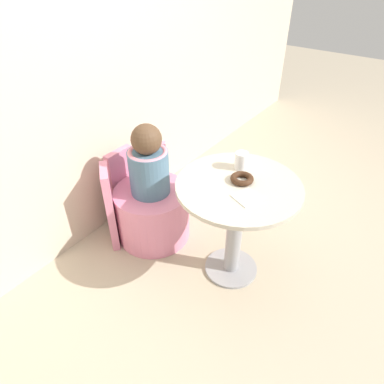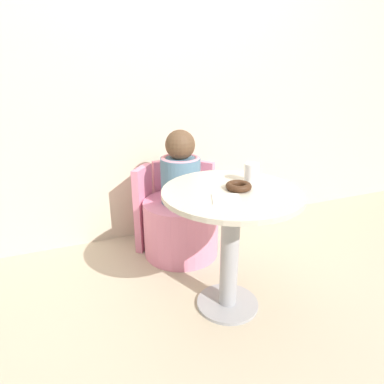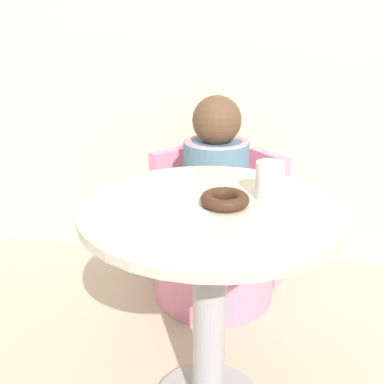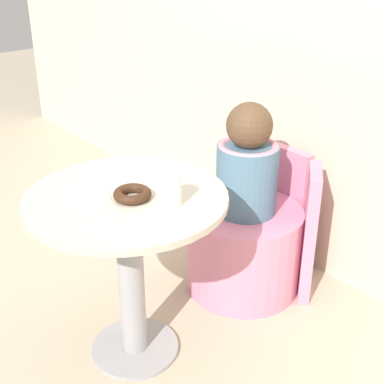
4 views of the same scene
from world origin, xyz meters
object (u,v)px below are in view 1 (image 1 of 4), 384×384
at_px(tub_chair, 153,213).
at_px(cup, 241,161).
at_px(donut, 242,179).
at_px(child_figure, 148,163).
at_px(round_table, 237,210).

bearing_deg(tub_chair, cup, -70.76).
bearing_deg(tub_chair, donut, -82.81).
bearing_deg(child_figure, round_table, -86.02).
xyz_separation_m(round_table, tub_chair, (-0.04, 0.64, -0.31)).
distance_m(tub_chair, cup, 0.81).
bearing_deg(donut, cup, 31.99).
bearing_deg(donut, tub_chair, 97.19).
bearing_deg(round_table, child_figure, 93.98).
height_order(round_table, donut, donut).
relative_size(round_table, cup, 6.88).
height_order(round_table, cup, cup).
bearing_deg(donut, round_table, -174.91).
height_order(child_figure, donut, child_figure).
distance_m(tub_chair, donut, 0.82).
xyz_separation_m(child_figure, donut, (0.08, -0.64, 0.09)).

